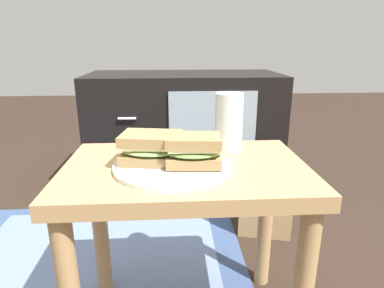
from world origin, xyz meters
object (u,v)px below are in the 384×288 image
Objects in this scene: plate at (172,166)px; sandwich_back at (194,150)px; tv_cabinet at (185,130)px; paper_bag at (265,193)px; beer_glass at (229,123)px; sandwich_front at (151,148)px.

sandwich_back is (0.05, -0.01, 0.04)m from plate.
plate is at bearing -93.95° from tv_cabinet.
tv_cabinet is 2.94× the size of paper_bag.
plate is 0.81× the size of paper_bag.
beer_glass is 0.45× the size of paper_bag.
tv_cabinet reaches higher than paper_bag.
tv_cabinet is 7.30× the size of sandwich_back.
tv_cabinet is 0.98m from plate.
sandwich_back is (0.09, -0.03, 0.00)m from sandwich_front.
sandwich_back is 0.68m from paper_bag.
tv_cabinet is 6.50× the size of beer_glass.
tv_cabinet is at bearing 121.24° from paper_bag.
sandwich_front is at bearing -132.34° from paper_bag.
sandwich_back reaches higher than paper_bag.
sandwich_front is (-0.11, -0.95, 0.21)m from tv_cabinet.
sandwich_back is 0.40× the size of paper_bag.
beer_glass is (0.08, -0.84, 0.24)m from tv_cabinet.
paper_bag is at bearing -58.76° from tv_cabinet.
sandwich_back is at bearing -123.55° from paper_bag.
plate is 0.06m from sandwich_front.
tv_cabinet is 1.00m from sandwich_back.
paper_bag is (0.30, -0.50, -0.13)m from tv_cabinet.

